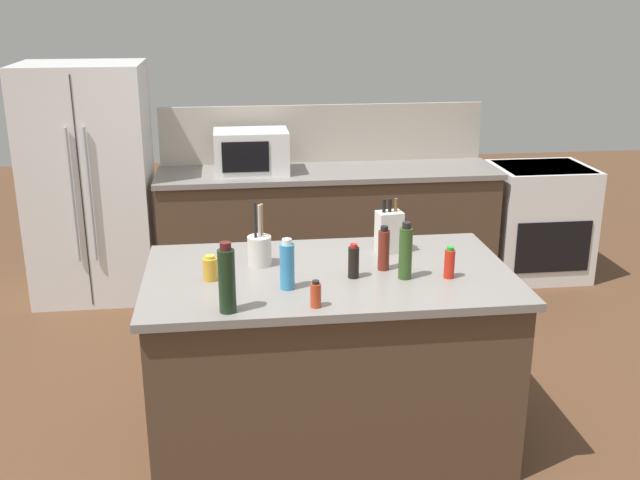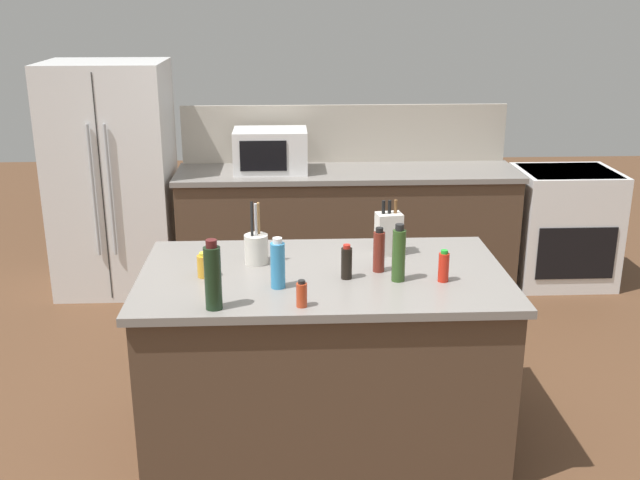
{
  "view_description": "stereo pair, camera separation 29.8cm",
  "coord_description": "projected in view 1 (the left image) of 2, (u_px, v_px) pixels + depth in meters",
  "views": [
    {
      "loc": [
        -0.47,
        -3.41,
        2.24
      ],
      "look_at": [
        0.0,
        0.35,
        0.99
      ],
      "focal_mm": 42.0,
      "sensor_mm": 36.0,
      "label": 1
    },
    {
      "loc": [
        -0.18,
        -3.43,
        2.24
      ],
      "look_at": [
        0.0,
        0.35,
        0.99
      ],
      "focal_mm": 42.0,
      "sensor_mm": 36.0,
      "label": 2
    }
  ],
  "objects": [
    {
      "name": "kitchen_island",
      "position": [
        329.0,
        357.0,
        3.82
      ],
      "size": [
        1.8,
        1.03,
        0.94
      ],
      "color": "#4C3828",
      "rests_on": "ground_plane"
    },
    {
      "name": "microwave",
      "position": [
        251.0,
        152.0,
        5.66
      ],
      "size": [
        0.56,
        0.39,
        0.32
      ],
      "color": "white",
      "rests_on": "back_counter_run"
    },
    {
      "name": "dish_soap_bottle",
      "position": [
        287.0,
        265.0,
        3.43
      ],
      "size": [
        0.07,
        0.07,
        0.24
      ],
      "color": "#3384BC",
      "rests_on": "kitchen_island"
    },
    {
      "name": "wall_backsplash",
      "position": [
        323.0,
        133.0,
        6.01
      ],
      "size": [
        2.6,
        0.03,
        0.46
      ],
      "primitive_type": "cube",
      "color": "#B2A899",
      "rests_on": "back_counter_run"
    },
    {
      "name": "knife_block",
      "position": [
        389.0,
        231.0,
        3.92
      ],
      "size": [
        0.14,
        0.12,
        0.29
      ],
      "rotation": [
        0.0,
        0.0,
        0.15
      ],
      "color": "beige",
      "rests_on": "kitchen_island"
    },
    {
      "name": "utensil_crock",
      "position": [
        260.0,
        249.0,
        3.74
      ],
      "size": [
        0.12,
        0.12,
        0.32
      ],
      "color": "beige",
      "rests_on": "kitchen_island"
    },
    {
      "name": "range_oven",
      "position": [
        538.0,
        221.0,
        6.14
      ],
      "size": [
        0.76,
        0.65,
        0.92
      ],
      "color": "white",
      "rests_on": "ground_plane"
    },
    {
      "name": "ground_plane",
      "position": [
        328.0,
        437.0,
        3.97
      ],
      "size": [
        14.0,
        14.0,
        0.0
      ],
      "primitive_type": "plane",
      "color": "brown"
    },
    {
      "name": "soy_sauce_bottle",
      "position": [
        354.0,
        262.0,
        3.58
      ],
      "size": [
        0.05,
        0.05,
        0.17
      ],
      "color": "black",
      "rests_on": "kitchen_island"
    },
    {
      "name": "refrigerator",
      "position": [
        90.0,
        183.0,
        5.63
      ],
      "size": [
        0.89,
        0.75,
        1.77
      ],
      "color": "white",
      "rests_on": "ground_plane"
    },
    {
      "name": "wine_bottle",
      "position": [
        227.0,
        279.0,
        3.17
      ],
      "size": [
        0.07,
        0.07,
        0.31
      ],
      "color": "black",
      "rests_on": "kitchen_island"
    },
    {
      "name": "back_counter_run",
      "position": [
        328.0,
        228.0,
        5.93
      ],
      "size": [
        2.64,
        0.66,
        0.94
      ],
      "color": "#4C3828",
      "rests_on": "ground_plane"
    },
    {
      "name": "spice_jar_paprika",
      "position": [
        316.0,
        295.0,
        3.25
      ],
      "size": [
        0.05,
        0.05,
        0.12
      ],
      "color": "#B73D1E",
      "rests_on": "kitchen_island"
    },
    {
      "name": "hot_sauce_bottle",
      "position": [
        449.0,
        263.0,
        3.58
      ],
      "size": [
        0.05,
        0.05,
        0.16
      ],
      "color": "red",
      "rests_on": "kitchen_island"
    },
    {
      "name": "olive_oil_bottle",
      "position": [
        406.0,
        252.0,
        3.55
      ],
      "size": [
        0.06,
        0.06,
        0.28
      ],
      "color": "#2D4C1E",
      "rests_on": "kitchen_island"
    },
    {
      "name": "honey_jar",
      "position": [
        210.0,
        269.0,
        3.55
      ],
      "size": [
        0.07,
        0.07,
        0.12
      ],
      "color": "gold",
      "rests_on": "kitchen_island"
    },
    {
      "name": "vinegar_bottle",
      "position": [
        384.0,
        250.0,
        3.67
      ],
      "size": [
        0.06,
        0.06,
        0.22
      ],
      "color": "maroon",
      "rests_on": "kitchen_island"
    }
  ]
}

